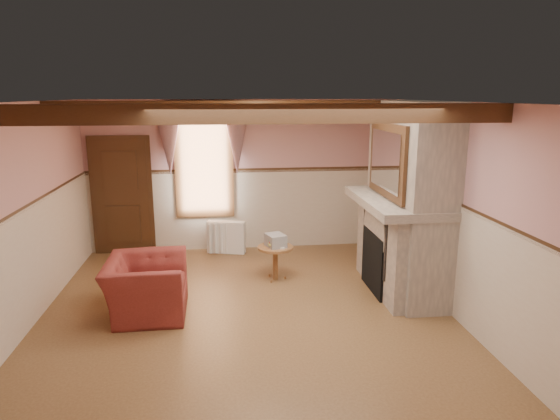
{
  "coord_description": "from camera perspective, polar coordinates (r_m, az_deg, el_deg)",
  "views": [
    {
      "loc": [
        -0.28,
        -6.25,
        2.9
      ],
      "look_at": [
        0.55,
        0.8,
        1.24
      ],
      "focal_mm": 32.0,
      "sensor_mm": 36.0,
      "label": 1
    }
  ],
  "objects": [
    {
      "name": "oil_lamp",
      "position": [
        8.05,
        11.68,
        3.32
      ],
      "size": [
        0.11,
        0.11,
        0.28
      ],
      "primitive_type": "cylinder",
      "color": "gold",
      "rests_on": "mantel"
    },
    {
      "name": "armchair",
      "position": [
        6.98,
        -15.03,
        -8.46
      ],
      "size": [
        1.04,
        1.19,
        0.76
      ],
      "primitive_type": "imported",
      "rotation": [
        0.0,
        0.0,
        1.59
      ],
      "color": "maroon",
      "rests_on": "floor"
    },
    {
      "name": "overmantel_mirror",
      "position": [
        7.3,
        12.08,
        5.57
      ],
      "size": [
        0.06,
        1.44,
        1.04
      ],
      "primitive_type": "cube",
      "color": "silver",
      "rests_on": "fireplace"
    },
    {
      "name": "ceiling_beam_back",
      "position": [
        7.46,
        -4.67,
        11.6
      ],
      "size": [
        5.5,
        0.18,
        0.2
      ],
      "primitive_type": "cube",
      "color": "black",
      "rests_on": "ceiling"
    },
    {
      "name": "wall_back",
      "position": [
        9.38,
        -4.94,
        3.92
      ],
      "size": [
        5.5,
        0.02,
        2.8
      ],
      "primitive_type": "cube",
      "color": "tan",
      "rests_on": "floor"
    },
    {
      "name": "door",
      "position": [
        9.55,
        -17.58,
        1.39
      ],
      "size": [
        1.1,
        0.1,
        2.1
      ],
      "primitive_type": "cube",
      "color": "black",
      "rests_on": "floor"
    },
    {
      "name": "window",
      "position": [
        9.31,
        -8.67,
        5.31
      ],
      "size": [
        1.06,
        0.08,
        2.02
      ],
      "primitive_type": "cube",
      "color": "white",
      "rests_on": "wall_back"
    },
    {
      "name": "radiator",
      "position": [
        9.32,
        -6.16,
        -3.1
      ],
      "size": [
        0.72,
        0.35,
        0.6
      ],
      "primitive_type": "cube",
      "rotation": [
        0.0,
        0.0,
        -0.25
      ],
      "color": "white",
      "rests_on": "floor"
    },
    {
      "name": "wall_front",
      "position": [
        3.59,
        -1.68,
        -11.47
      ],
      "size": [
        5.5,
        0.02,
        2.8
      ],
      "primitive_type": "cube",
      "color": "tan",
      "rests_on": "floor"
    },
    {
      "name": "ceiling",
      "position": [
        6.26,
        -4.26,
        12.24
      ],
      "size": [
        5.5,
        6.0,
        0.01
      ],
      "primitive_type": "cube",
      "color": "silver",
      "rests_on": "wall_back"
    },
    {
      "name": "bowl",
      "position": [
        7.65,
        12.67,
        2.02
      ],
      "size": [
        0.34,
        0.34,
        0.08
      ],
      "primitive_type": "imported",
      "color": "brown",
      "rests_on": "mantel"
    },
    {
      "name": "mantel_clock",
      "position": [
        8.16,
        11.41,
        3.19
      ],
      "size": [
        0.14,
        0.24,
        0.2
      ],
      "primitive_type": "cube",
      "color": "black",
      "rests_on": "mantel"
    },
    {
      "name": "mantel",
      "position": [
        7.46,
        13.21,
        0.92
      ],
      "size": [
        1.05,
        2.05,
        0.12
      ],
      "primitive_type": "cube",
      "color": "gray",
      "rests_on": "fireplace"
    },
    {
      "name": "firebox",
      "position": [
        7.63,
        11.11,
        -5.82
      ],
      "size": [
        0.2,
        0.95,
        0.9
      ],
      "primitive_type": "cube",
      "color": "black",
      "rests_on": "floor"
    },
    {
      "name": "candle_red",
      "position": [
        6.93,
        14.78,
        1.1
      ],
      "size": [
        0.06,
        0.06,
        0.16
      ],
      "primitive_type": "cylinder",
      "color": "maroon",
      "rests_on": "mantel"
    },
    {
      "name": "book_stack",
      "position": [
        7.84,
        -0.51,
        -3.5
      ],
      "size": [
        0.35,
        0.39,
        0.2
      ],
      "primitive_type": "cube",
      "rotation": [
        0.0,
        0.0,
        0.32
      ],
      "color": "#B7AD8C",
      "rests_on": "side_table"
    },
    {
      "name": "fireplace",
      "position": [
        7.52,
        14.51,
        1.25
      ],
      "size": [
        0.85,
        2.0,
        2.8
      ],
      "primitive_type": "cube",
      "color": "gray",
      "rests_on": "floor"
    },
    {
      "name": "ceiling_beam_front",
      "position": [
        5.06,
        -3.62,
        10.91
      ],
      "size": [
        5.5,
        0.18,
        0.2
      ],
      "primitive_type": "cube",
      "color": "black",
      "rests_on": "ceiling"
    },
    {
      "name": "wainscot",
      "position": [
        6.62,
        -3.96,
        -5.81
      ],
      "size": [
        5.5,
        6.0,
        1.5
      ],
      "primitive_type": null,
      "color": "beige",
      "rests_on": "floor"
    },
    {
      "name": "floor",
      "position": [
        6.9,
        -3.86,
        -11.71
      ],
      "size": [
        5.5,
        6.0,
        0.01
      ],
      "primitive_type": "cube",
      "color": "brown",
      "rests_on": "ground"
    },
    {
      "name": "wall_right",
      "position": [
        7.11,
        18.68,
        0.3
      ],
      "size": [
        0.02,
        6.0,
        2.8
      ],
      "primitive_type": "cube",
      "color": "tan",
      "rests_on": "floor"
    },
    {
      "name": "window_drapes",
      "position": [
        9.16,
        -8.82,
        8.95
      ],
      "size": [
        1.3,
        0.14,
        1.4
      ],
      "primitive_type": "cube",
      "color": "gray",
      "rests_on": "wall_back"
    },
    {
      "name": "wall_left",
      "position": [
        6.89,
        -27.55,
        -0.91
      ],
      "size": [
        0.02,
        6.0,
        2.8
      ],
      "primitive_type": "cube",
      "color": "tan",
      "rests_on": "floor"
    },
    {
      "name": "side_table",
      "position": [
        7.96,
        -0.54,
        -6.07
      ],
      "size": [
        0.73,
        0.73,
        0.55
      ],
      "primitive_type": "cylinder",
      "rotation": [
        0.0,
        0.0,
        0.37
      ],
      "color": "brown",
      "rests_on": "floor"
    },
    {
      "name": "chair_rail",
      "position": [
        6.41,
        -4.06,
        0.54
      ],
      "size": [
        5.5,
        6.0,
        0.08
      ],
      "primitive_type": null,
      "color": "black",
      "rests_on": "wainscot"
    },
    {
      "name": "jar_yellow",
      "position": [
        6.99,
        14.61,
        1.03
      ],
      "size": [
        0.06,
        0.06,
        0.12
      ],
      "primitive_type": "cylinder",
      "color": "yellow",
      "rests_on": "mantel"
    }
  ]
}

